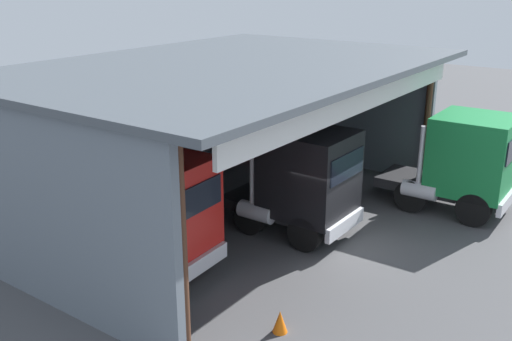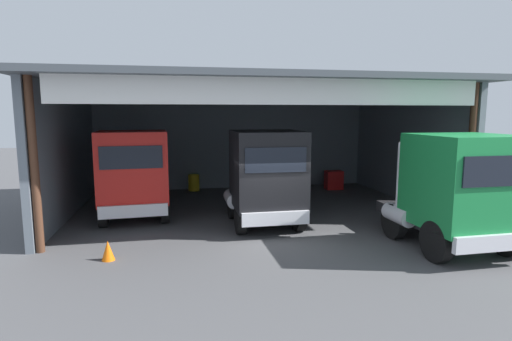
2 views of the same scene
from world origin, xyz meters
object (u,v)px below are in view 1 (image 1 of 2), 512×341
Objects in this scene: truck_green_left_bay at (466,161)px; traffic_cone at (280,322)px; truck_red_center_right_bay at (156,216)px; truck_black_center_left_bay at (303,180)px; oil_drum at (96,193)px; tool_cart at (241,149)px.

traffic_cone is at bearing -7.21° from truck_green_left_bay.
truck_red_center_right_bay is 4.54m from traffic_cone.
traffic_cone is (-5.03, -2.45, -1.58)m from truck_black_center_left_bay.
oil_drum is (2.49, 5.63, -1.39)m from truck_red_center_right_bay.
truck_green_left_bay is 13.25m from oil_drum.
truck_black_center_left_bay is 6.13m from truck_green_left_bay.
truck_black_center_left_bay is at bearing -36.54° from truck_green_left_bay.
truck_black_center_left_bay is 7.90m from oil_drum.
truck_black_center_left_bay is 7.92× the size of traffic_cone.
truck_black_center_left_bay reaches higher than oil_drum.
tool_cart is at bearing -8.07° from oil_drum.
truck_black_center_left_bay is 8.36m from tool_cart.
tool_cart is (0.24, 9.99, -1.37)m from truck_green_left_bay.
truck_black_center_left_bay reaches higher than truck_red_center_right_bay.
truck_green_left_bay is at bearing -91.40° from tool_cart.
truck_green_left_bay is (4.97, -3.59, 0.01)m from truck_black_center_left_bay.
traffic_cone is (-2.81, -9.89, -0.15)m from oil_drum.
truck_green_left_bay reaches higher than truck_black_center_left_bay.
truck_black_center_left_bay is 0.97× the size of truck_green_left_bay.
traffic_cone is at bearing -139.18° from tool_cart.
truck_black_center_left_bay reaches higher than traffic_cone.
traffic_cone is at bearing 82.36° from truck_red_center_right_bay.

